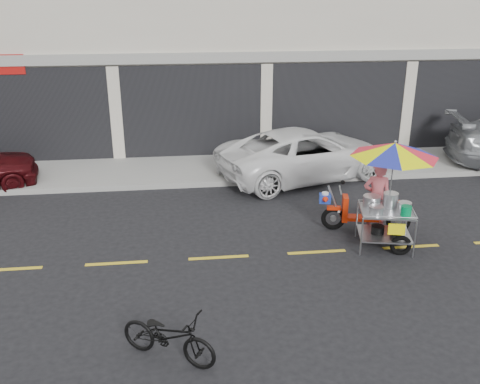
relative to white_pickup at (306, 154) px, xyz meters
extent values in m
plane|color=black|center=(-0.80, -4.50, -0.69)|extent=(90.00, 90.00, 0.00)
cube|color=gray|center=(-0.80, 1.00, -0.61)|extent=(45.00, 3.00, 0.15)
cube|color=beige|center=(-0.80, 6.00, 3.31)|extent=(36.00, 8.00, 8.00)
cube|color=black|center=(-0.80, 1.97, 0.76)|extent=(35.28, 0.06, 2.90)
cube|color=gray|center=(-0.80, 1.95, 2.41)|extent=(36.00, 0.12, 0.30)
cube|color=gold|center=(-0.80, -4.50, -0.68)|extent=(42.00, 0.10, 0.01)
imported|color=white|center=(0.00, 0.00, 0.00)|extent=(5.42, 3.73, 1.38)
imported|color=black|center=(-3.76, -7.49, -0.29)|extent=(1.57, 1.22, 0.79)
torus|color=black|center=(-0.18, -3.48, -0.42)|extent=(0.55, 0.22, 0.54)
torus|color=black|center=(1.20, -3.78, -0.42)|extent=(0.55, 0.22, 0.54)
cylinder|color=#9EA0A5|center=(-0.18, -3.48, -0.42)|extent=(0.14, 0.08, 0.13)
cylinder|color=#9EA0A5|center=(1.20, -3.78, -0.42)|extent=(0.14, 0.08, 0.13)
cube|color=red|center=(-0.18, -3.48, -0.17)|extent=(0.32, 0.17, 0.08)
cylinder|color=#9EA0A5|center=(-0.18, -3.48, -0.03)|extent=(0.35, 0.12, 0.76)
cube|color=red|center=(0.05, -3.53, -0.17)|extent=(0.18, 0.34, 0.56)
cube|color=red|center=(0.46, -3.62, -0.39)|extent=(0.79, 0.42, 0.08)
cube|color=red|center=(0.88, -3.71, -0.17)|extent=(0.74, 0.39, 0.38)
cube|color=black|center=(0.78, -3.69, 0.05)|extent=(0.64, 0.35, 0.09)
cylinder|color=#9EA0A5|center=(-0.07, -3.50, 0.25)|extent=(0.14, 0.51, 0.03)
sphere|color=black|center=(0.03, -3.33, 0.36)|extent=(0.09, 0.09, 0.09)
cylinder|color=white|center=(-0.07, -3.50, -0.24)|extent=(0.13, 0.13, 0.05)
cube|color=#1C359E|center=(-0.38, -3.43, 0.05)|extent=(0.28, 0.25, 0.19)
cylinder|color=white|center=(-0.38, -3.43, 0.16)|extent=(0.18, 0.18, 0.05)
cone|color=red|center=(-0.42, -3.59, 0.06)|extent=(0.21, 0.24, 0.17)
torus|color=black|center=(0.83, -4.80, -0.48)|extent=(0.44, 0.18, 0.43)
cylinder|color=#9EA0A5|center=(0.03, -4.73, -0.29)|extent=(0.04, 0.04, 0.80)
cylinder|color=#9EA0A5|center=(0.21, -3.90, -0.29)|extent=(0.04, 0.04, 0.80)
cylinder|color=#9EA0A5|center=(1.04, -4.95, -0.29)|extent=(0.04, 0.04, 0.80)
cylinder|color=#9EA0A5|center=(1.22, -4.12, -0.29)|extent=(0.04, 0.04, 0.80)
cube|color=#9EA0A5|center=(0.62, -4.42, -0.41)|extent=(1.19, 1.05, 0.03)
cube|color=#9EA0A5|center=(0.62, -4.42, 0.11)|extent=(1.19, 1.05, 0.04)
cylinder|color=#9EA0A5|center=(0.53, -4.84, 0.17)|extent=(1.02, 0.24, 0.02)
cylinder|color=#9EA0A5|center=(0.71, -4.01, 0.17)|extent=(1.02, 0.24, 0.02)
cylinder|color=#9EA0A5|center=(0.12, -4.31, 0.17)|extent=(0.20, 0.83, 0.02)
cylinder|color=#9EA0A5|center=(1.13, -4.53, 0.17)|extent=(0.20, 0.83, 0.02)
cylinder|color=#9EA0A5|center=(0.71, -4.01, -0.41)|extent=(0.19, 0.70, 0.04)
cylinder|color=#9EA0A5|center=(0.71, -4.01, 0.06)|extent=(0.19, 0.70, 0.04)
cube|color=#FFEC07|center=(0.67, -4.89, -0.08)|extent=(0.33, 0.09, 0.23)
cylinder|color=#B7B7BC|center=(0.39, -4.18, 0.23)|extent=(0.42, 0.42, 0.21)
cylinder|color=#B7B7BC|center=(0.76, -4.24, 0.27)|extent=(0.36, 0.36, 0.28)
cylinder|color=#B7B7BC|center=(0.98, -4.45, 0.20)|extent=(0.31, 0.31, 0.15)
cylinder|color=#B7B7BC|center=(0.36, -4.54, 0.20)|extent=(0.34, 0.34, 0.13)
cylinder|color=#007C40|center=(0.90, -4.72, 0.23)|extent=(0.25, 0.25, 0.21)
cylinder|color=black|center=(0.49, -4.39, -0.31)|extent=(0.31, 0.31, 0.17)
cylinder|color=black|center=(0.85, -4.47, -0.32)|extent=(0.27, 0.27, 0.15)
cylinder|color=#9EA0A5|center=(0.69, -4.34, 0.82)|extent=(0.03, 0.03, 1.41)
sphere|color=#9EA0A5|center=(0.69, -4.34, 1.54)|extent=(0.06, 0.06, 0.06)
imported|color=#D25C64|center=(0.69, -3.67, 0.11)|extent=(0.65, 0.50, 1.59)
camera|label=1|loc=(-3.49, -13.93, 4.38)|focal=40.00mm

